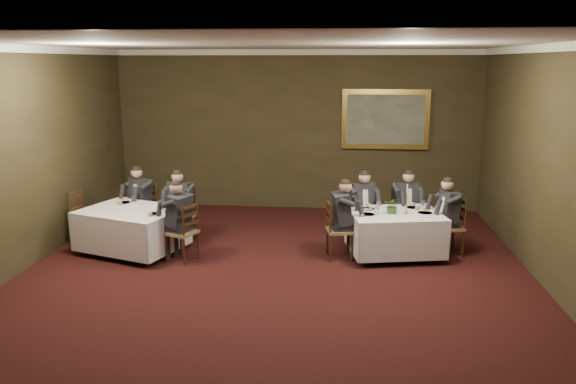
% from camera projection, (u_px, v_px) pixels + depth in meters
% --- Properties ---
extents(ground, '(10.00, 10.00, 0.00)m').
position_uv_depth(ground, '(269.00, 296.00, 7.96)').
color(ground, black).
rests_on(ground, ground).
extents(ceiling, '(8.00, 10.00, 0.10)m').
position_uv_depth(ceiling, '(266.00, 41.00, 7.17)').
color(ceiling, silver).
rests_on(ceiling, back_wall).
extents(back_wall, '(8.00, 0.10, 3.50)m').
position_uv_depth(back_wall, '(297.00, 131.00, 12.41)').
color(back_wall, '#2E2B17').
rests_on(back_wall, ground).
extents(front_wall, '(8.00, 0.10, 3.50)m').
position_uv_depth(front_wall, '(133.00, 379.00, 2.72)').
color(front_wall, '#2E2B17').
rests_on(front_wall, ground).
extents(right_wall, '(0.10, 10.00, 3.50)m').
position_uv_depth(right_wall, '(576.00, 181.00, 7.20)').
color(right_wall, '#2E2B17').
rests_on(right_wall, ground).
extents(crown_molding, '(8.00, 10.00, 0.12)m').
position_uv_depth(crown_molding, '(266.00, 46.00, 7.18)').
color(crown_molding, white).
rests_on(crown_molding, back_wall).
extents(table_main, '(1.72, 1.43, 0.67)m').
position_uv_depth(table_main, '(395.00, 231.00, 9.51)').
color(table_main, black).
rests_on(table_main, ground).
extents(table_second, '(1.98, 1.73, 0.67)m').
position_uv_depth(table_second, '(132.00, 227.00, 9.72)').
color(table_second, black).
rests_on(table_second, ground).
extents(chair_main_backleft, '(0.57, 0.56, 1.00)m').
position_uv_depth(chair_main_backleft, '(361.00, 227.00, 10.27)').
color(chair_main_backleft, olive).
rests_on(chair_main_backleft, ground).
extents(diner_main_backleft, '(0.56, 0.60, 1.35)m').
position_uv_depth(diner_main_backleft, '(361.00, 216.00, 10.20)').
color(diner_main_backleft, black).
rests_on(diner_main_backleft, chair_main_backleft).
extents(chair_main_backright, '(0.54, 0.53, 1.00)m').
position_uv_depth(chair_main_backright, '(404.00, 226.00, 10.34)').
color(chair_main_backright, olive).
rests_on(chair_main_backright, ground).
extents(diner_main_backright, '(0.52, 0.58, 1.35)m').
position_uv_depth(diner_main_backright, '(405.00, 214.00, 10.28)').
color(diner_main_backright, black).
rests_on(diner_main_backright, chair_main_backright).
extents(chair_main_endleft, '(0.49, 0.51, 1.00)m').
position_uv_depth(chair_main_endleft, '(339.00, 242.00, 9.46)').
color(chair_main_endleft, olive).
rests_on(chair_main_endleft, ground).
extents(diner_main_endleft, '(0.54, 0.48, 1.35)m').
position_uv_depth(diner_main_endleft, '(340.00, 229.00, 9.41)').
color(diner_main_endleft, black).
rests_on(diner_main_endleft, chair_main_endleft).
extents(chair_main_endright, '(0.52, 0.53, 1.00)m').
position_uv_depth(chair_main_endright, '(449.00, 238.00, 9.64)').
color(chair_main_endright, olive).
rests_on(chair_main_endright, ground).
extents(diner_main_endright, '(0.57, 0.51, 1.35)m').
position_uv_depth(diner_main_endright, '(449.00, 226.00, 9.59)').
color(diner_main_endright, black).
rests_on(diner_main_endright, chair_main_endright).
extents(chair_sec_backleft, '(0.59, 0.58, 1.00)m').
position_uv_depth(chair_sec_backleft, '(143.00, 221.00, 10.69)').
color(chair_sec_backleft, olive).
rests_on(chair_sec_backleft, ground).
extents(diner_sec_backleft, '(0.58, 0.61, 1.35)m').
position_uv_depth(diner_sec_backleft, '(142.00, 209.00, 10.63)').
color(diner_sec_backleft, black).
rests_on(diner_sec_backleft, chair_sec_backleft).
extents(chair_sec_backright, '(0.52, 0.51, 1.00)m').
position_uv_depth(chair_sec_backright, '(182.00, 226.00, 10.33)').
color(chair_sec_backright, olive).
rests_on(chair_sec_backright, ground).
extents(diner_sec_backright, '(0.50, 0.56, 1.35)m').
position_uv_depth(diner_sec_backright, '(181.00, 215.00, 10.27)').
color(diner_sec_backright, black).
rests_on(diner_sec_backright, chair_sec_backright).
extents(chair_sec_endright, '(0.55, 0.57, 1.00)m').
position_uv_depth(chair_sec_endright, '(183.00, 244.00, 9.34)').
color(chair_sec_endright, olive).
rests_on(chair_sec_endright, ground).
extents(diner_sec_endright, '(0.60, 0.55, 1.35)m').
position_uv_depth(diner_sec_endright, '(182.00, 231.00, 9.29)').
color(diner_sec_endright, black).
rests_on(diner_sec_endright, chair_sec_endright).
extents(chair_sec_endleft, '(0.47, 0.48, 1.00)m').
position_uv_depth(chair_sec_endleft, '(86.00, 229.00, 10.17)').
color(chair_sec_endleft, olive).
rests_on(chair_sec_endleft, ground).
extents(centerpiece, '(0.31, 0.28, 0.30)m').
position_uv_depth(centerpiece, '(393.00, 205.00, 9.35)').
color(centerpiece, '#2D5926').
rests_on(centerpiece, table_main).
extents(candlestick, '(0.08, 0.08, 0.52)m').
position_uv_depth(candlestick, '(407.00, 202.00, 9.35)').
color(candlestick, '#B78338').
rests_on(candlestick, table_main).
extents(place_setting_table_main, '(0.33, 0.31, 0.14)m').
position_uv_depth(place_setting_table_main, '(371.00, 206.00, 9.73)').
color(place_setting_table_main, white).
rests_on(place_setting_table_main, table_main).
extents(place_setting_table_second, '(0.33, 0.31, 0.14)m').
position_uv_depth(place_setting_table_second, '(127.00, 200.00, 10.15)').
color(place_setting_table_second, white).
rests_on(place_setting_table_second, table_second).
extents(painting, '(1.88, 0.09, 1.29)m').
position_uv_depth(painting, '(385.00, 119.00, 12.11)').
color(painting, '#E4C053').
rests_on(painting, back_wall).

